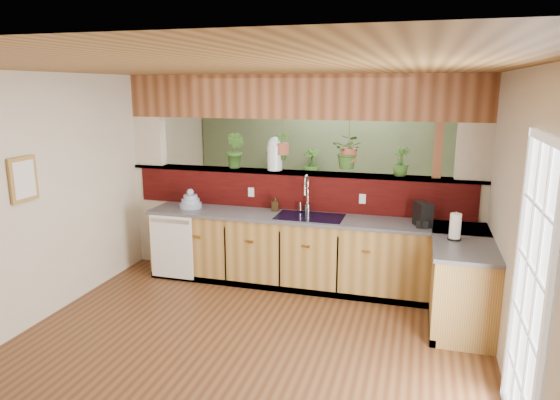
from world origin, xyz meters
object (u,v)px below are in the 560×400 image
(coffee_maker, at_px, (423,215))
(shelving_console, at_px, (295,204))
(faucet, at_px, (307,192))
(dish_stack, at_px, (191,202))
(glass_jar, at_px, (275,154))
(soap_dispenser, at_px, (275,204))
(paper_towel, at_px, (455,227))

(coffee_maker, xyz_separation_m, shelving_console, (-2.08, 2.34, -0.53))
(faucet, xyz_separation_m, dish_stack, (-1.52, -0.13, -0.19))
(faucet, xyz_separation_m, glass_jar, (-0.48, 0.22, 0.44))
(shelving_console, bearing_deg, faucet, -51.13)
(soap_dispenser, height_order, shelving_console, soap_dispenser)
(faucet, distance_m, soap_dispenser, 0.45)
(coffee_maker, height_order, paper_towel, paper_towel)
(soap_dispenser, xyz_separation_m, paper_towel, (2.13, -0.67, 0.04))
(soap_dispenser, relative_size, paper_towel, 0.65)
(dish_stack, height_order, shelving_console, dish_stack)
(coffee_maker, relative_size, glass_jar, 0.64)
(glass_jar, bearing_deg, faucet, -24.98)
(dish_stack, bearing_deg, coffee_maker, -1.75)
(coffee_maker, distance_m, paper_towel, 0.55)
(paper_towel, height_order, glass_jar, glass_jar)
(faucet, distance_m, coffee_maker, 1.42)
(dish_stack, distance_m, glass_jar, 1.27)
(coffee_maker, bearing_deg, dish_stack, 154.09)
(glass_jar, distance_m, shelving_console, 2.21)
(shelving_console, bearing_deg, dish_stack, -89.43)
(dish_stack, height_order, paper_towel, paper_towel)
(dish_stack, bearing_deg, paper_towel, -9.30)
(paper_towel, distance_m, shelving_console, 3.71)
(faucet, distance_m, dish_stack, 1.54)
(faucet, height_order, shelving_console, faucet)
(faucet, xyz_separation_m, soap_dispenser, (-0.41, 0.01, -0.17))
(dish_stack, xyz_separation_m, glass_jar, (1.05, 0.35, 0.63))
(soap_dispenser, height_order, glass_jar, glass_jar)
(glass_jar, bearing_deg, dish_stack, -161.48)
(faucet, bearing_deg, coffee_maker, -8.82)
(coffee_maker, bearing_deg, faucet, 147.02)
(faucet, distance_m, paper_towel, 1.85)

